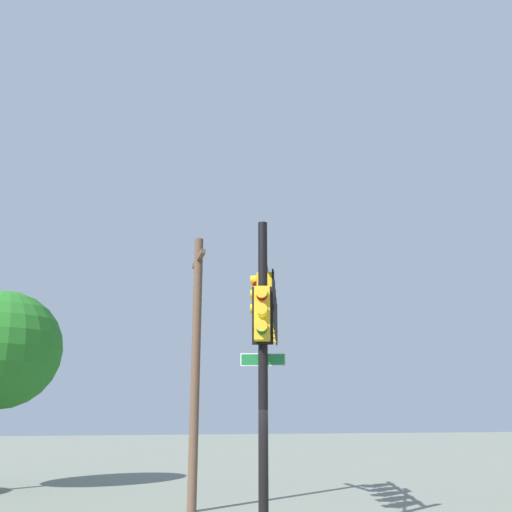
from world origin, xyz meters
TOP-DOWN VIEW (x-y plane):
  - signal_pole_assembly at (2.12, -0.59)m, footprint 6.47×2.25m
  - utility_pole at (4.16, 0.87)m, footprint 1.80×0.25m
  - tree_far at (9.68, 6.88)m, footprint 4.04×4.04m

SIDE VIEW (x-z plane):
  - utility_pole at x=4.16m, z-range 0.17..7.47m
  - tree_far at x=9.68m, z-range 1.26..7.85m
  - signal_pole_assembly at x=2.12m, z-range 1.43..7.93m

